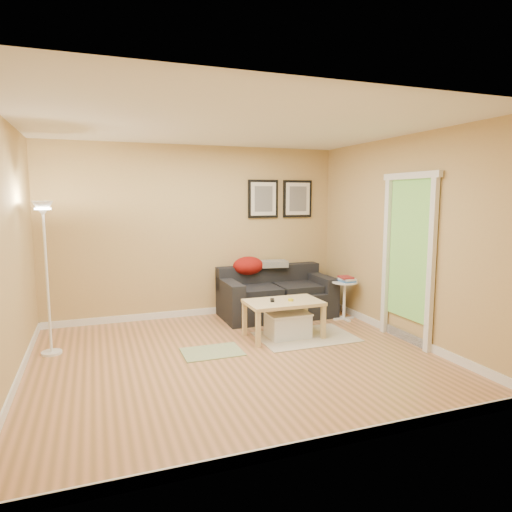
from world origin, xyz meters
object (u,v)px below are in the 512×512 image
Objects in this scene: storage_bin at (288,325)px; side_table at (344,300)px; floor_lamp at (47,283)px; coffee_table at (283,319)px; sofa at (277,292)px; book_stack at (346,279)px.

storage_bin is 1.27m from side_table.
storage_bin is 2.97m from floor_lamp.
side_table is (1.20, 0.48, 0.05)m from coffee_table.
coffee_table is at bearing -107.87° from sofa.
sofa is at bearing 11.66° from floor_lamp.
storage_bin is at bearing -7.64° from floor_lamp.
sofa is at bearing 75.21° from storage_bin.
book_stack is at bearing -35.19° from side_table.
side_table is at bearing 38.36° from coffee_table.
storage_bin is at bearing -104.79° from sofa.
floor_lamp reaches higher than coffee_table.
storage_bin is at bearing -136.43° from book_stack.
sofa is 1.03m from side_table.
sofa reaches higher than coffee_table.
floor_lamp is (-2.82, 0.35, 0.61)m from coffee_table.
coffee_table is at bearing 145.48° from storage_bin.
floor_lamp reaches higher than storage_bin.
floor_lamp is at bearing -170.39° from coffee_table.
storage_bin is 0.95× the size of side_table.
side_table is 4.06m from floor_lamp.
side_table is 0.33m from book_stack.
coffee_table is at bearing -138.64° from book_stack.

